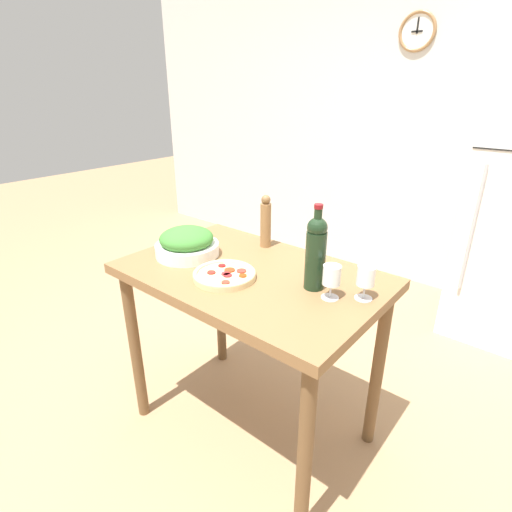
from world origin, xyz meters
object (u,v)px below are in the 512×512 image
object	(u,v)px
wine_glass_near	(332,277)
pepper_mill	(266,222)
wine_bottle	(316,251)
wine_glass_far	(366,278)
salad_bowl	(187,243)
homemade_pizza	(225,275)

from	to	relation	value
wine_glass_near	pepper_mill	xyz separation A→B (m)	(-0.52, 0.26, 0.04)
wine_bottle	wine_glass_near	bearing A→B (deg)	-19.67
wine_glass_far	pepper_mill	bearing A→B (deg)	163.51
wine_glass_far	salad_bowl	world-z (taller)	salad_bowl
salad_bowl	homemade_pizza	world-z (taller)	salad_bowl
wine_bottle	homemade_pizza	world-z (taller)	wine_bottle
wine_bottle	salad_bowl	xyz separation A→B (m)	(-0.64, -0.10, -0.10)
wine_glass_near	pepper_mill	world-z (taller)	pepper_mill
wine_glass_far	homemade_pizza	distance (m)	0.57
salad_bowl	wine_glass_near	bearing A→B (deg)	5.20
wine_glass_far	wine_bottle	bearing A→B (deg)	-167.79
pepper_mill	wine_glass_far	bearing A→B (deg)	-16.49
wine_glass_near	wine_glass_far	world-z (taller)	same
wine_bottle	pepper_mill	distance (m)	0.48
wine_bottle	salad_bowl	distance (m)	0.65
pepper_mill	salad_bowl	size ratio (longest dim) A/B	0.88
wine_bottle	wine_glass_near	xyz separation A→B (m)	(0.09, -0.03, -0.07)
salad_bowl	pepper_mill	bearing A→B (deg)	56.65
wine_bottle	homemade_pizza	distance (m)	0.40
wine_glass_near	pepper_mill	size ratio (longest dim) A/B	0.51
wine_glass_near	homemade_pizza	size ratio (longest dim) A/B	0.51
wine_bottle	salad_bowl	size ratio (longest dim) A/B	1.16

